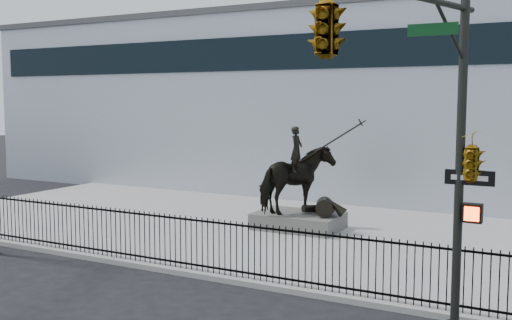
% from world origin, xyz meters
% --- Properties ---
extents(ground, '(120.00, 120.00, 0.00)m').
position_xyz_m(ground, '(0.00, 0.00, 0.00)').
color(ground, black).
rests_on(ground, ground).
extents(plaza, '(30.00, 12.00, 0.15)m').
position_xyz_m(plaza, '(0.00, 7.00, 0.07)').
color(plaza, '#9B9B98').
rests_on(plaza, ground).
extents(building, '(44.00, 14.00, 9.00)m').
position_xyz_m(building, '(0.00, 20.00, 4.50)').
color(building, silver).
rests_on(building, ground).
extents(picket_fence, '(22.10, 0.10, 1.50)m').
position_xyz_m(picket_fence, '(0.00, 1.25, 0.90)').
color(picket_fence, black).
rests_on(picket_fence, plaza).
extents(statue_plinth, '(3.08, 2.14, 0.57)m').
position_xyz_m(statue_plinth, '(0.25, 7.47, 0.44)').
color(statue_plinth, '#5D5A55').
rests_on(statue_plinth, plaza).
extents(equestrian_statue, '(3.92, 2.44, 3.32)m').
position_xyz_m(equestrian_statue, '(0.31, 7.47, 1.92)').
color(equestrian_statue, black).
rests_on(equestrian_statue, statue_plinth).
extents(traffic_signal_right, '(2.17, 6.86, 7.00)m').
position_xyz_m(traffic_signal_right, '(6.47, -2.00, 4.85)').
color(traffic_signal_right, black).
rests_on(traffic_signal_right, ground).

